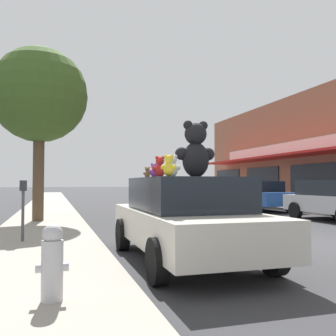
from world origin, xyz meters
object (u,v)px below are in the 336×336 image
Objects in this scene: teddy_bear_purple at (154,171)px; fire_hydrant at (52,262)px; teddy_bear_giant at (195,150)px; street_tree at (40,96)px; plush_art_car at (186,217)px; parked_car_far_right at (257,195)px; teddy_bear_yellow at (169,166)px; parking_meter at (23,202)px; teddy_bear_red at (160,167)px; teddy_bear_white at (173,166)px; teddy_bear_brown at (147,173)px.

teddy_bear_purple is 0.33× the size of fire_hydrant.
fire_hydrant is (-2.39, -2.05, -1.40)m from teddy_bear_giant.
street_tree reaches higher than teddy_bear_purple.
teddy_bear_purple is at bearing 156.22° from plush_art_car.
teddy_bear_yellow is at bearing -125.47° from parked_car_far_right.
parked_car_far_right is 0.82× the size of street_tree.
street_tree is (-2.70, 6.59, 3.45)m from plush_art_car.
teddy_bear_giant is at bearing -125.12° from parked_car_far_right.
teddy_bear_red is at bearing -43.76° from parking_meter.
teddy_bear_yellow is 14.13m from parked_car_far_right.
plush_art_car is 1.51m from teddy_bear_yellow.
teddy_bear_yellow is 8.35m from street_tree.
fire_hydrant is (-1.79, -1.52, -1.08)m from teddy_bear_white.
teddy_bear_white is at bearing 109.00° from teddy_bear_purple.
teddy_bear_yellow is 3.98m from parking_meter.
street_tree is at bearing -36.77° from teddy_bear_white.
teddy_bear_red is (0.16, 1.02, 0.02)m from teddy_bear_yellow.
teddy_bear_red reaches higher than plush_art_car.
plush_art_car is 1.00m from teddy_bear_red.
street_tree is (-2.26, 7.20, 2.59)m from teddy_bear_white.
fire_hydrant is (-9.77, -12.55, -0.22)m from parked_car_far_right.
fire_hydrant is at bearing -86.93° from street_tree.
parking_meter is at bearing -43.39° from teddy_bear_red.
teddy_bear_brown is 3.83m from fire_hydrant.
plush_art_car is 1.19m from teddy_bear_giant.
teddy_bear_yellow is (-0.65, -1.07, 0.84)m from plush_art_car.
parking_meter is (-10.37, -8.22, 0.19)m from parked_car_far_right.
teddy_bear_purple is at bearing -48.76° from teddy_bear_white.
teddy_bear_yellow is at bearing -74.99° from street_tree.
street_tree is at bearing -57.25° from teddy_bear_yellow.
parking_meter is at bearing -13.70° from teddy_bear_white.
fire_hydrant is at bearing 42.66° from teddy_bear_giant.
teddy_bear_white is at bearing 95.67° from teddy_bear_red.
plush_art_car is at bearing -26.22° from teddy_bear_giant.
teddy_bear_giant reaches higher than parking_meter.
fire_hydrant is (-1.74, -2.09, -1.09)m from teddy_bear_red.
street_tree is at bearing -55.63° from teddy_bear_brown.
teddy_bear_brown is 6.52m from street_tree.
street_tree is (-2.05, 7.66, 2.60)m from teddy_bear_yellow.
street_tree is at bearing -71.23° from teddy_bear_red.
teddy_bear_giant is 1.31m from teddy_bear_yellow.
teddy_bear_brown is at bearing -61.27° from teddy_bear_giant.
teddy_bear_yellow reaches higher than parked_car_far_right.
teddy_bear_red reaches higher than teddy_bear_purple.
parked_car_far_right is (8.03, 10.47, -0.87)m from teddy_bear_red.
teddy_bear_red is 0.29× the size of parking_meter.
teddy_bear_brown is 1.69m from teddy_bear_white.
teddy_bear_red is at bearing -0.79° from teddy_bear_giant.
teddy_bear_red is 0.07× the size of street_tree.
teddy_bear_red reaches higher than parking_meter.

